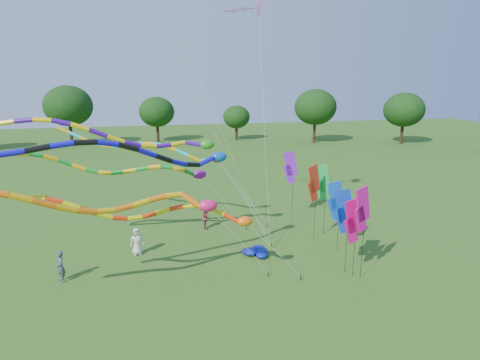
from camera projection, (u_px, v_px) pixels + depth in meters
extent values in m
plane|color=#285B18|center=(246.00, 287.00, 20.55)|extent=(160.00, 160.00, 0.00)
cylinder|color=#382314|center=(403.00, 134.00, 69.31)|extent=(0.50, 0.50, 2.65)
ellipsoid|color=#12330E|center=(405.00, 114.00, 68.48)|extent=(5.59, 5.59, 4.75)
cylinder|color=#382314|center=(316.00, 131.00, 72.62)|extent=(0.50, 0.50, 3.06)
ellipsoid|color=#12330E|center=(317.00, 108.00, 71.66)|extent=(6.47, 6.47, 5.50)
cylinder|color=#382314|center=(236.00, 130.00, 76.18)|extent=(0.50, 0.50, 2.49)
ellipsoid|color=#12330E|center=(236.00, 113.00, 75.41)|extent=(5.25, 5.25, 4.46)
cylinder|color=#382314|center=(159.00, 136.00, 68.28)|extent=(0.50, 0.50, 2.35)
ellipsoid|color=#12330E|center=(158.00, 118.00, 67.54)|extent=(4.95, 4.95, 4.21)
cylinder|color=#382314|center=(73.00, 137.00, 63.37)|extent=(0.50, 0.50, 3.32)
ellipsoid|color=#12330E|center=(70.00, 109.00, 62.33)|extent=(7.01, 7.01, 5.95)
cylinder|color=black|center=(301.00, 278.00, 21.20)|extent=(0.05, 0.05, 0.30)
cylinder|color=silver|center=(274.00, 249.00, 20.54)|extent=(0.02, 0.02, 4.41)
ellipsoid|color=#FF630D|center=(245.00, 221.00, 19.91)|extent=(0.78, 0.50, 0.50)
cylinder|color=red|center=(231.00, 218.00, 19.85)|extent=(0.23, 0.23, 0.78)
cylinder|color=#DDE20B|center=(217.00, 211.00, 19.84)|extent=(0.23, 0.23, 0.74)
cylinder|color=red|center=(203.00, 207.00, 19.83)|extent=(0.23, 0.23, 0.69)
cylinder|color=#DDE20B|center=(190.00, 206.00, 19.79)|extent=(0.23, 0.23, 0.66)
cylinder|color=red|center=(176.00, 208.00, 19.73)|extent=(0.23, 0.23, 0.67)
cylinder|color=#DDE20B|center=(163.00, 211.00, 19.61)|extent=(0.23, 0.23, 0.68)
cylinder|color=red|center=(149.00, 215.00, 19.44)|extent=(0.23, 0.23, 0.68)
cylinder|color=#DDE20B|center=(135.00, 218.00, 19.19)|extent=(0.23, 0.23, 0.69)
cylinder|color=red|center=(120.00, 218.00, 18.89)|extent=(0.23, 0.23, 0.71)
cylinder|color=#DDE20B|center=(104.00, 216.00, 18.54)|extent=(0.23, 0.23, 0.75)
cylinder|color=red|center=(88.00, 211.00, 18.19)|extent=(0.23, 0.23, 0.77)
cylinder|color=#DDE20B|center=(71.00, 205.00, 17.88)|extent=(0.23, 0.23, 0.75)
cylinder|color=red|center=(54.00, 200.00, 17.63)|extent=(0.23, 0.23, 0.70)
cylinder|color=#DDE20B|center=(38.00, 198.00, 17.48)|extent=(0.23, 0.23, 0.67)
cylinder|color=black|center=(268.00, 274.00, 21.62)|extent=(0.05, 0.05, 0.30)
cylinder|color=silver|center=(240.00, 240.00, 20.45)|extent=(0.02, 0.02, 5.33)
ellipsoid|color=#E5195D|center=(208.00, 206.00, 19.32)|extent=(0.93, 0.60, 0.60)
cylinder|color=orange|center=(191.00, 200.00, 19.21)|extent=(0.27, 0.27, 1.10)
cylinder|color=#E1A10B|center=(173.00, 195.00, 19.09)|extent=(0.27, 0.27, 0.78)
cylinder|color=orange|center=(157.00, 198.00, 18.80)|extent=(0.27, 0.27, 0.79)
cylinder|color=#E1A10B|center=(141.00, 203.00, 18.47)|extent=(0.27, 0.27, 0.80)
cylinder|color=orange|center=(124.00, 208.00, 18.07)|extent=(0.27, 0.27, 0.80)
cylinder|color=#E1A10B|center=(106.00, 211.00, 17.62)|extent=(0.27, 0.27, 0.81)
cylinder|color=orange|center=(87.00, 211.00, 17.11)|extent=(0.27, 0.27, 0.84)
cylinder|color=#E1A10B|center=(66.00, 208.00, 16.58)|extent=(0.27, 0.27, 0.87)
cylinder|color=orange|center=(44.00, 203.00, 16.06)|extent=(0.27, 0.27, 0.88)
cylinder|color=#E1A10B|center=(21.00, 198.00, 15.59)|extent=(0.27, 0.27, 0.86)
cylinder|color=black|center=(269.00, 237.00, 26.67)|extent=(0.05, 0.05, 0.30)
cylinder|color=silver|center=(240.00, 193.00, 25.26)|extent=(0.02, 0.02, 7.52)
ellipsoid|color=#2E941A|center=(207.00, 145.00, 23.89)|extent=(0.89, 0.57, 0.57)
cylinder|color=#410D98|center=(193.00, 144.00, 23.85)|extent=(0.26, 0.26, 1.00)
cylinder|color=yellow|center=(178.00, 144.00, 23.73)|extent=(0.26, 0.26, 0.89)
cylinder|color=#410D98|center=(163.00, 146.00, 23.33)|extent=(0.26, 0.26, 0.90)
cylinder|color=yellow|center=(148.00, 146.00, 22.88)|extent=(0.26, 0.26, 0.91)
cylinder|color=#410D98|center=(133.00, 144.00, 22.39)|extent=(0.26, 0.26, 0.94)
cylinder|color=yellow|center=(116.00, 139.00, 21.89)|extent=(0.26, 0.26, 0.97)
cylinder|color=#410D98|center=(98.00, 133.00, 21.42)|extent=(0.26, 0.26, 0.97)
cylinder|color=yellow|center=(80.00, 127.00, 21.00)|extent=(0.26, 0.26, 0.94)
cylinder|color=#410D98|center=(61.00, 122.00, 20.66)|extent=(0.26, 0.26, 0.90)
cylinder|color=yellow|center=(42.00, 120.00, 20.42)|extent=(0.26, 0.26, 0.88)
cylinder|color=#410D98|center=(24.00, 120.00, 20.27)|extent=(0.26, 0.26, 0.89)
cylinder|color=yellow|center=(5.00, 123.00, 20.18)|extent=(0.26, 0.26, 0.91)
cylinder|color=black|center=(272.00, 245.00, 25.48)|extent=(0.05, 0.05, 0.30)
cylinder|color=silver|center=(247.00, 203.00, 23.54)|extent=(0.02, 0.02, 7.22)
ellipsoid|color=#0B47A4|center=(219.00, 157.00, 21.63)|extent=(0.87, 0.56, 0.56)
cylinder|color=#120CCE|center=(206.00, 161.00, 21.20)|extent=(0.25, 0.25, 0.94)
cylinder|color=black|center=(192.00, 165.00, 20.63)|extent=(0.25, 0.25, 0.93)
cylinder|color=#120CCE|center=(179.00, 163.00, 19.90)|extent=(0.25, 0.25, 0.96)
cylinder|color=black|center=(164.00, 158.00, 19.16)|extent=(0.25, 0.25, 0.99)
cylinder|color=#120CCE|center=(147.00, 153.00, 18.45)|extent=(0.25, 0.25, 0.98)
cylinder|color=black|center=(128.00, 147.00, 17.80)|extent=(0.25, 0.25, 0.95)
cylinder|color=#120CCE|center=(108.00, 143.00, 17.23)|extent=(0.25, 0.25, 0.92)
cylinder|color=black|center=(85.00, 142.00, 16.75)|extent=(0.25, 0.25, 0.90)
cylinder|color=#120CCE|center=(62.00, 145.00, 16.33)|extent=(0.25, 0.25, 0.91)
cylinder|color=black|center=(37.00, 149.00, 15.96)|extent=(0.25, 0.25, 0.92)
cylinder|color=#120CCE|center=(12.00, 153.00, 15.60)|extent=(0.25, 0.25, 0.92)
cylinder|color=black|center=(267.00, 225.00, 28.88)|extent=(0.05, 0.05, 0.30)
cylinder|color=silver|center=(243.00, 192.00, 28.38)|extent=(0.02, 0.02, 5.90)
ellipsoid|color=red|center=(217.00, 159.00, 27.91)|extent=(0.84, 0.54, 0.54)
cylinder|color=#0CD5DB|center=(206.00, 160.00, 27.76)|extent=(0.24, 0.24, 0.89)
cylinder|color=#F0A50C|center=(194.00, 158.00, 27.52)|extent=(0.24, 0.24, 0.89)
cylinder|color=#0CD5DB|center=(183.00, 153.00, 27.40)|extent=(0.24, 0.24, 0.88)
cylinder|color=#F0A50C|center=(171.00, 148.00, 27.36)|extent=(0.24, 0.24, 0.84)
cylinder|color=#0CD5DB|center=(160.00, 145.00, 27.41)|extent=(0.24, 0.24, 0.81)
cylinder|color=#F0A50C|center=(149.00, 144.00, 27.56)|extent=(0.24, 0.24, 0.81)
cylinder|color=#0CD5DB|center=(138.00, 144.00, 27.78)|extent=(0.24, 0.24, 0.82)
cylinder|color=#F0A50C|center=(128.00, 145.00, 28.03)|extent=(0.24, 0.24, 0.83)
cylinder|color=#0CD5DB|center=(118.00, 146.00, 28.28)|extent=(0.24, 0.24, 0.82)
cylinder|color=#F0A50C|center=(108.00, 146.00, 28.49)|extent=(0.24, 0.24, 0.81)
cylinder|color=#0CD5DB|center=(97.00, 144.00, 28.61)|extent=(0.24, 0.24, 0.82)
cylinder|color=#F0A50C|center=(86.00, 140.00, 28.65)|extent=(0.24, 0.24, 0.85)
cylinder|color=#0CD5DB|center=(75.00, 135.00, 28.60)|extent=(0.24, 0.24, 0.88)
cylinder|color=#F0A50C|center=(63.00, 130.00, 28.48)|extent=(0.24, 0.24, 0.87)
cylinder|color=black|center=(246.00, 228.00, 28.42)|extent=(0.05, 0.05, 0.30)
cylinder|color=silver|center=(224.00, 201.00, 27.38)|extent=(0.02, 0.02, 5.20)
ellipsoid|color=#9B0E91|center=(199.00, 174.00, 26.36)|extent=(0.93, 0.60, 0.60)
cylinder|color=#149728|center=(189.00, 173.00, 25.83)|extent=(0.27, 0.27, 1.02)
cylinder|color=#FFAB0D|center=(179.00, 169.00, 25.29)|extent=(0.27, 0.27, 0.78)
cylinder|color=#149728|center=(167.00, 167.00, 25.09)|extent=(0.27, 0.27, 0.75)
cylinder|color=#FFAB0D|center=(154.00, 167.00, 24.98)|extent=(0.27, 0.27, 0.76)
cylinder|color=#149728|center=(142.00, 169.00, 24.93)|extent=(0.27, 0.27, 0.77)
cylinder|color=#FFAB0D|center=(130.00, 171.00, 24.90)|extent=(0.27, 0.27, 0.77)
cylinder|color=#149728|center=(117.00, 173.00, 24.85)|extent=(0.27, 0.27, 0.76)
cylinder|color=#FFAB0D|center=(105.00, 173.00, 24.74)|extent=(0.27, 0.27, 0.75)
cylinder|color=#149728|center=(92.00, 171.00, 24.55)|extent=(0.27, 0.27, 0.77)
cylinder|color=#FFAB0D|center=(79.00, 167.00, 24.26)|extent=(0.27, 0.27, 0.81)
cylinder|color=#149728|center=(65.00, 162.00, 23.90)|extent=(0.27, 0.27, 0.83)
cylinder|color=#FFAB0D|center=(50.00, 158.00, 23.48)|extent=(0.27, 0.27, 0.81)
cylinder|color=#149728|center=(36.00, 155.00, 23.04)|extent=(0.27, 0.27, 0.78)
cylinder|color=#FFAB0D|center=(20.00, 154.00, 22.60)|extent=(0.27, 0.27, 0.76)
cylinder|color=black|center=(270.00, 249.00, 24.85)|extent=(0.04, 0.04, 0.30)
cylinder|color=silver|center=(201.00, 84.00, 22.58)|extent=(0.01, 0.01, 21.19)
cylinder|color=black|center=(270.00, 249.00, 24.85)|extent=(0.04, 0.04, 0.30)
cylinder|color=silver|center=(172.00, 46.00, 19.93)|extent=(0.01, 0.01, 25.90)
cylinder|color=black|center=(270.00, 249.00, 24.85)|extent=(0.04, 0.04, 0.30)
cylinder|color=silver|center=(264.00, 126.00, 24.96)|extent=(0.01, 0.01, 15.08)
cone|color=purple|center=(258.00, 6.00, 25.10)|extent=(1.20, 1.31, 1.42)
cube|color=purple|center=(248.00, 8.00, 24.98)|extent=(0.90, 0.12, 0.04)
cube|color=purple|center=(239.00, 10.00, 24.89)|extent=(0.90, 0.12, 0.04)
cube|color=purple|center=(230.00, 11.00, 24.80)|extent=(0.90, 0.12, 0.04)
cylinder|color=black|center=(339.00, 219.00, 24.40)|extent=(0.02, 0.02, 4.14)
cube|color=blue|center=(336.00, 196.00, 24.05)|extent=(1.14, 0.35, 1.93)
cube|color=blue|center=(334.00, 209.00, 24.24)|extent=(1.00, 0.32, 1.51)
cylinder|color=black|center=(363.00, 236.00, 20.92)|extent=(0.02, 0.02, 4.79)
cube|color=#E10C95|center=(363.00, 204.00, 20.37)|extent=(1.12, 0.46, 1.93)
cube|color=#E10C95|center=(361.00, 219.00, 20.52)|extent=(0.98, 0.41, 1.51)
cylinder|color=black|center=(347.00, 235.00, 21.59)|extent=(0.02, 0.02, 4.42)
cube|color=#0C35B5|center=(345.00, 206.00, 21.24)|extent=(1.09, 0.53, 1.93)
cube|color=#0C35B5|center=(342.00, 220.00, 21.44)|extent=(0.95, 0.47, 1.51)
cylinder|color=black|center=(355.00, 241.00, 21.29)|extent=(0.02, 0.02, 4.04)
cube|color=#D50B75|center=(353.00, 216.00, 20.87)|extent=(1.16, 0.23, 1.93)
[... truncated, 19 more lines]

